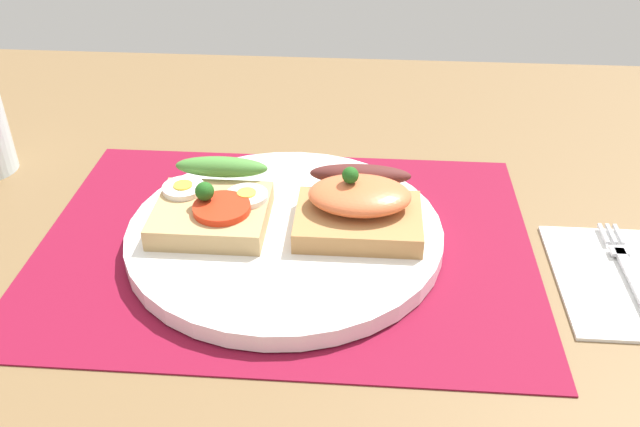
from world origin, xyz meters
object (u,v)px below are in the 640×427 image
sandwich_salmon (359,203)px  fork (631,274)px  plate (285,234)px  sandwich_egg_tomato (214,204)px

sandwich_salmon → fork: 22.43cm
plate → fork: bearing=-6.3°
sandwich_salmon → fork: (21.82, -4.28, -2.95)cm
sandwich_egg_tomato → fork: (34.20, -4.15, -2.44)cm
sandwich_salmon → fork: sandwich_salmon is taller
fork → plate: bearing=173.7°
sandwich_egg_tomato → sandwich_salmon: bearing=0.6°
sandwich_salmon → fork: bearing=-11.1°
plate → fork: size_ratio=1.78×
plate → sandwich_salmon: sandwich_salmon is taller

